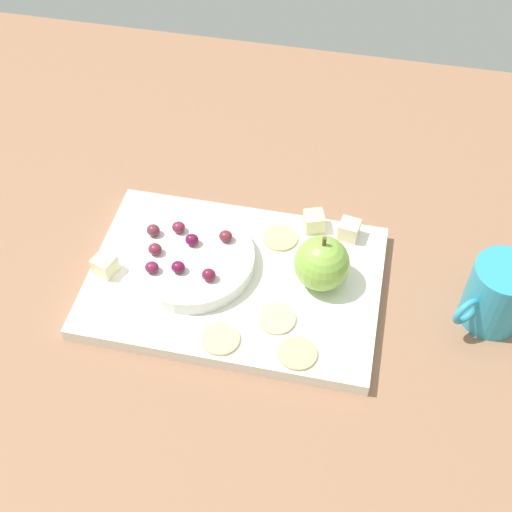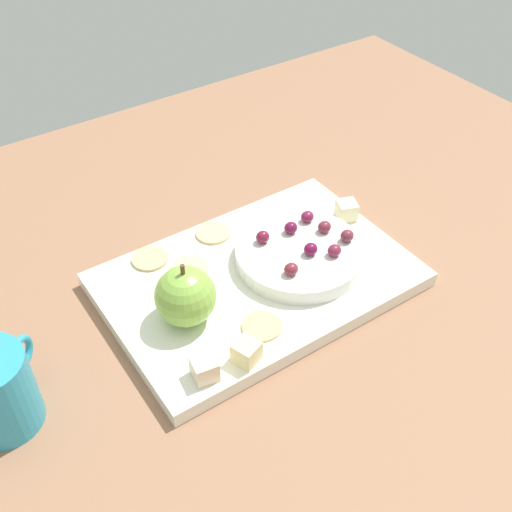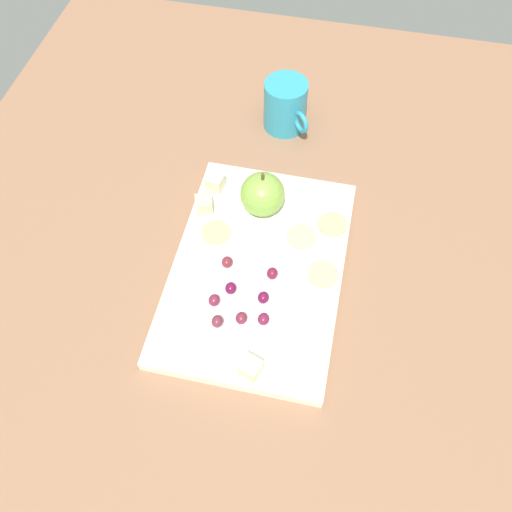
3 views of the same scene
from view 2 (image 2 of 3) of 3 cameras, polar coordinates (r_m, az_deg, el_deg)
The scene contains 20 objects.
table at distance 79.83cm, azimuth 1.16°, elevation -4.99°, with size 131.14×107.07×4.90cm, color #93674B.
platter at distance 78.81cm, azimuth 0.01°, elevation -2.20°, with size 37.23×25.09×1.97cm, color white.
serving_dish at distance 79.55cm, azimuth 3.93°, elevation 0.18°, with size 16.19×16.19×2.11cm, color white.
apple_whole at distance 70.90cm, azimuth -6.41°, elevation -3.64°, with size 7.01×7.01×7.01cm, color #85B745.
apple_stem at distance 68.07cm, azimuth -6.66°, elevation -1.21°, with size 0.50×0.50×1.20cm, color brown.
cheese_cube_0 at distance 86.86cm, azimuth 8.20°, elevation 4.11°, with size 2.57×2.57×2.57cm, color beige.
cheese_cube_1 at distance 67.94cm, azimuth -0.87°, elevation -8.70°, with size 2.57×2.57×2.57cm, color beige.
cheese_cube_2 at distance 66.76cm, azimuth -4.68°, elevation -10.14°, with size 2.57×2.57×2.57cm, color beige.
cracker_0 at distance 81.13cm, azimuth -9.59°, elevation -0.24°, with size 4.63×4.63×0.40cm, color #D4B47C.
cracker_1 at distance 79.15cm, azimuth -6.04°, elevation -1.08°, with size 4.63×4.63×0.40cm, color beige.
cracker_2 at distance 71.85cm, azimuth 0.54°, elevation -6.36°, with size 4.63×4.63×0.40cm, color #D9BE7D.
cracker_3 at distance 84.10cm, azimuth -3.91°, elevation 2.10°, with size 4.63×4.63×0.40cm, color #E4BB85.
grape_0 at distance 78.97cm, azimuth 0.61°, elevation 1.73°, with size 1.76×1.58×1.67cm, color maroon.
grape_1 at distance 79.99cm, azimuth 8.25°, elevation 1.82°, with size 1.76×1.58×1.64cm, color maroon.
grape_2 at distance 82.61cm, azimuth 4.67°, elevation 3.57°, with size 1.76×1.58×1.49cm, color maroon.
grape_3 at distance 81.10cm, azimuth 6.22°, elevation 2.64°, with size 1.76×1.58×1.54cm, color maroon.
grape_4 at distance 80.58cm, azimuth 3.17°, elevation 2.56°, with size 1.76×1.58×1.57cm, color maroon.
grape_5 at distance 74.71cm, azimuth 3.20°, elevation -1.20°, with size 1.76×1.58×1.54cm, color maroon.
grape_6 at distance 77.70cm, azimuth 7.11°, elevation 0.50°, with size 1.76×1.58×1.54cm, color maroon.
grape_7 at distance 77.39cm, azimuth 5.06°, elevation 0.53°, with size 1.76×1.58×1.62cm, color maroon.
Camera 2 is at (-32.06, -44.57, 60.41)cm, focal length 44.19 mm.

